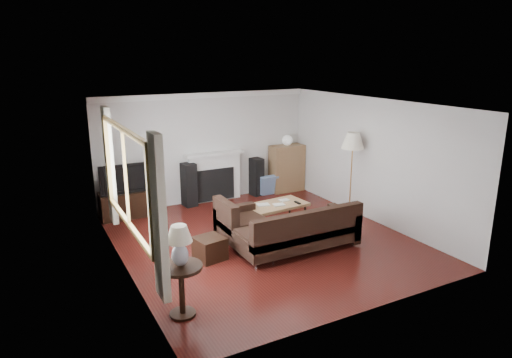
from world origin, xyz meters
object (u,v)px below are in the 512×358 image
tv_stand (127,204)px  side_table (182,290)px  bookshelf (287,168)px  sectional_sofa (298,229)px  coffee_table (276,215)px  floor_lamp (351,175)px

tv_stand → side_table: (-0.23, -4.16, 0.08)m
bookshelf → side_table: size_ratio=1.64×
bookshelf → side_table: 5.95m
sectional_sofa → side_table: 2.68m
tv_stand → coffee_table: size_ratio=0.91×
tv_stand → coffee_table: tv_stand is taller
sectional_sofa → floor_lamp: (1.90, 0.93, 0.52)m
coffee_table → side_table: bearing=-146.3°
tv_stand → coffee_table: 3.18m
tv_stand → side_table: side_table is taller
floor_lamp → side_table: bearing=-155.8°
bookshelf → sectional_sofa: 3.61m
tv_stand → floor_lamp: 4.73m
tv_stand → bookshelf: 3.98m
bookshelf → coffee_table: (-1.47, -2.01, -0.34)m
bookshelf → floor_lamp: bearing=-85.6°
sectional_sofa → coffee_table: size_ratio=1.95×
bookshelf → sectional_sofa: bookshelf is taller
bookshelf → side_table: (-4.20, -4.21, -0.23)m
sectional_sofa → coffee_table: sectional_sofa is taller
bookshelf → floor_lamp: (0.17, -2.24, 0.32)m
tv_stand → sectional_sofa: size_ratio=0.47×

